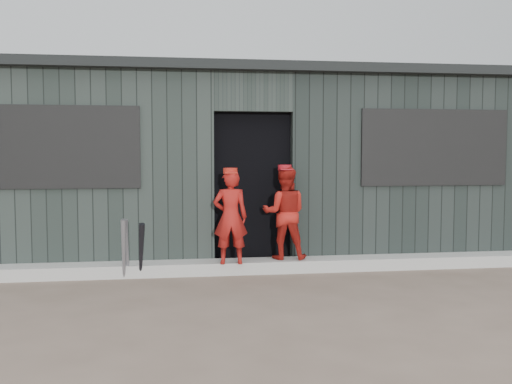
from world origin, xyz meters
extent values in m
plane|color=brown|center=(0.00, 0.00, 0.00)|extent=(80.00, 80.00, 0.00)
cube|color=#A9A8A3|center=(0.00, 1.82, 0.07)|extent=(8.00, 0.36, 0.15)
cone|color=gray|center=(-1.58, 1.59, 0.36)|extent=(0.09, 0.22, 0.72)
cone|color=gray|center=(-1.56, 1.64, 0.36)|extent=(0.09, 0.22, 0.72)
cone|color=black|center=(-1.38, 1.57, 0.34)|extent=(0.12, 0.31, 0.68)
imported|color=#A01813|center=(-0.33, 1.64, 0.71)|extent=(0.42, 0.28, 1.13)
imported|color=#AC1C15|center=(0.37, 1.87, 0.73)|extent=(0.63, 0.53, 1.16)
imported|color=#B5B5B5|center=(0.14, 2.34, 0.60)|extent=(0.60, 0.40, 1.21)
cube|color=black|center=(0.00, 3.50, 1.20)|extent=(7.60, 2.70, 2.20)
cube|color=#2B3430|center=(-2.25, 2.10, 1.25)|extent=(3.50, 0.20, 2.50)
cube|color=#242B29|center=(2.25, 2.10, 1.25)|extent=(3.50, 0.20, 2.50)
cube|color=#2C3430|center=(0.00, 2.10, 2.25)|extent=(1.00, 0.20, 0.50)
cube|color=#2B3431|center=(3.90, 3.50, 1.25)|extent=(0.20, 3.00, 2.50)
cube|color=#252C29|center=(0.00, 4.90, 1.25)|extent=(8.00, 0.20, 2.50)
cube|color=black|center=(0.00, 3.50, 2.56)|extent=(8.30, 3.30, 0.12)
cube|color=black|center=(-2.40, 1.98, 1.55)|extent=(2.00, 0.04, 1.00)
cube|color=black|center=(2.40, 1.98, 1.55)|extent=(2.00, 0.04, 1.00)
cube|color=black|center=(-0.32, 2.50, 1.35)|extent=(0.21, 0.21, 0.83)
cube|color=black|center=(0.09, 2.57, 1.30)|extent=(0.22, 0.20, 0.81)
camera|label=1|loc=(-0.99, -5.11, 1.49)|focal=40.00mm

